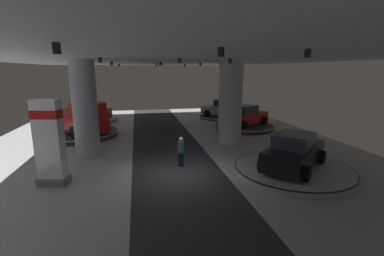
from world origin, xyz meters
name	(u,v)px	position (x,y,z in m)	size (l,w,h in m)	color
ground	(178,174)	(0.00, 0.00, -0.02)	(24.00, 44.00, 0.06)	#B2B2B7
ceiling_with_spotlights	(177,55)	(0.00, 0.00, 5.55)	(24.00, 44.00, 0.39)	silver
column_left	(85,109)	(-4.68, 3.71, 2.75)	(1.35, 1.35, 5.50)	#ADADB2
column_right	(230,103)	(4.36, 5.05, 2.75)	(1.58, 1.58, 5.50)	silver
brand_sign_pylon	(50,142)	(-5.51, -0.17, 1.94)	(1.38, 0.91, 3.73)	slate
display_platform_deep_left	(88,121)	(-6.50, 14.73, 0.15)	(5.50, 5.50, 0.27)	#B7B7BC
display_car_deep_left	(88,112)	(-6.47, 14.72, 1.04)	(4.57, 3.46, 1.71)	maroon
display_platform_deep_right	(221,116)	(6.86, 14.67, 0.13)	(4.73, 4.73, 0.22)	#333338
display_car_deep_right	(222,108)	(6.89, 14.66, 0.99)	(4.57, 3.35, 1.71)	silver
display_platform_far_right	(245,127)	(7.14, 9.03, 0.18)	(4.98, 4.98, 0.32)	#333338
display_car_far_right	(245,116)	(7.12, 9.02, 1.08)	(4.53, 3.70, 1.71)	red
display_platform_near_right	(293,169)	(5.50, -0.99, 0.16)	(5.63, 5.63, 0.28)	#B7B7BC
display_car_near_right	(294,152)	(5.47, -1.01, 1.05)	(4.35, 4.11, 1.71)	black
display_platform_far_left	(79,134)	(-6.23, 8.98, 0.20)	(5.82, 5.82, 0.37)	#333338
pickup_truck_far_left	(80,120)	(-6.04, 8.73, 1.30)	(4.88, 5.49, 2.30)	red
visitor_walking_near	(181,150)	(0.30, 0.94, 0.91)	(0.32, 0.32, 1.59)	black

